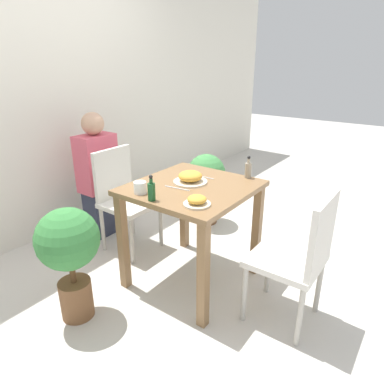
{
  "coord_description": "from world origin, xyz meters",
  "views": [
    {
      "loc": [
        -1.82,
        -1.32,
        1.6
      ],
      "look_at": [
        0.0,
        0.0,
        0.72
      ],
      "focal_mm": 32.0,
      "sensor_mm": 36.0,
      "label": 1
    }
  ],
  "objects_px": {
    "condiment_bottle": "(151,191)",
    "potted_plant_left": "(69,249)",
    "person_figure": "(98,177)",
    "chair_near": "(299,254)",
    "potted_plant_right": "(206,181)",
    "drink_cup": "(140,188)",
    "sauce_bottle": "(248,169)",
    "chair_far": "(123,194)",
    "side_plate": "(197,201)",
    "food_plate": "(190,177)"
  },
  "relations": [
    {
      "from": "condiment_bottle",
      "to": "potted_plant_left",
      "type": "bearing_deg",
      "value": 141.55
    },
    {
      "from": "condiment_bottle",
      "to": "person_figure",
      "type": "xyz_separation_m",
      "value": [
        0.47,
        1.1,
        -0.26
      ]
    },
    {
      "from": "chair_near",
      "to": "potted_plant_right",
      "type": "xyz_separation_m",
      "value": [
        0.88,
        1.27,
        -0.05
      ]
    },
    {
      "from": "drink_cup",
      "to": "condiment_bottle",
      "type": "height_order",
      "value": "condiment_bottle"
    },
    {
      "from": "chair_near",
      "to": "person_figure",
      "type": "relative_size",
      "value": 0.76
    },
    {
      "from": "drink_cup",
      "to": "person_figure",
      "type": "height_order",
      "value": "person_figure"
    },
    {
      "from": "chair_near",
      "to": "sauce_bottle",
      "type": "distance_m",
      "value": 0.75
    },
    {
      "from": "chair_far",
      "to": "potted_plant_left",
      "type": "distance_m",
      "value": 0.94
    },
    {
      "from": "chair_near",
      "to": "drink_cup",
      "type": "relative_size",
      "value": 10.63
    },
    {
      "from": "chair_near",
      "to": "chair_far",
      "type": "distance_m",
      "value": 1.58
    },
    {
      "from": "chair_far",
      "to": "person_figure",
      "type": "xyz_separation_m",
      "value": [
        0.03,
        0.36,
        0.08
      ]
    },
    {
      "from": "side_plate",
      "to": "chair_near",
      "type": "bearing_deg",
      "value": -64.82
    },
    {
      "from": "chair_far",
      "to": "food_plate",
      "type": "distance_m",
      "value": 0.8
    },
    {
      "from": "sauce_bottle",
      "to": "chair_near",
      "type": "bearing_deg",
      "value": -123.65
    },
    {
      "from": "chair_far",
      "to": "side_plate",
      "type": "xyz_separation_m",
      "value": [
        -0.33,
        -1.01,
        0.3
      ]
    },
    {
      "from": "person_figure",
      "to": "condiment_bottle",
      "type": "bearing_deg",
      "value": -112.9
    },
    {
      "from": "sauce_bottle",
      "to": "food_plate",
      "type": "bearing_deg",
      "value": 140.11
    },
    {
      "from": "sauce_bottle",
      "to": "drink_cup",
      "type": "bearing_deg",
      "value": 148.71
    },
    {
      "from": "drink_cup",
      "to": "sauce_bottle",
      "type": "relative_size",
      "value": 0.5
    },
    {
      "from": "condiment_bottle",
      "to": "person_figure",
      "type": "relative_size",
      "value": 0.14
    },
    {
      "from": "chair_near",
      "to": "side_plate",
      "type": "xyz_separation_m",
      "value": [
        -0.27,
        0.57,
        0.3
      ]
    },
    {
      "from": "side_plate",
      "to": "potted_plant_right",
      "type": "bearing_deg",
      "value": 31.22
    },
    {
      "from": "drink_cup",
      "to": "potted_plant_right",
      "type": "height_order",
      "value": "drink_cup"
    },
    {
      "from": "side_plate",
      "to": "drink_cup",
      "type": "distance_m",
      "value": 0.42
    },
    {
      "from": "chair_near",
      "to": "drink_cup",
      "type": "height_order",
      "value": "chair_near"
    },
    {
      "from": "sauce_bottle",
      "to": "person_figure",
      "type": "relative_size",
      "value": 0.14
    },
    {
      "from": "condiment_bottle",
      "to": "potted_plant_left",
      "type": "distance_m",
      "value": 0.62
    },
    {
      "from": "drink_cup",
      "to": "person_figure",
      "type": "xyz_separation_m",
      "value": [
        0.42,
        0.96,
        -0.23
      ]
    },
    {
      "from": "sauce_bottle",
      "to": "person_figure",
      "type": "distance_m",
      "value": 1.44
    },
    {
      "from": "chair_far",
      "to": "potted_plant_right",
      "type": "bearing_deg",
      "value": -20.8
    },
    {
      "from": "sauce_bottle",
      "to": "potted_plant_right",
      "type": "bearing_deg",
      "value": 54.21
    },
    {
      "from": "food_plate",
      "to": "potted_plant_right",
      "type": "xyz_separation_m",
      "value": [
        0.85,
        0.43,
        -0.36
      ]
    },
    {
      "from": "potted_plant_left",
      "to": "condiment_bottle",
      "type": "bearing_deg",
      "value": -38.45
    },
    {
      "from": "potted_plant_left",
      "to": "sauce_bottle",
      "type": "bearing_deg",
      "value": -27.78
    },
    {
      "from": "person_figure",
      "to": "potted_plant_left",
      "type": "bearing_deg",
      "value": -138.58
    },
    {
      "from": "condiment_bottle",
      "to": "person_figure",
      "type": "bearing_deg",
      "value": 67.1
    },
    {
      "from": "chair_far",
      "to": "chair_near",
      "type": "bearing_deg",
      "value": -92.07
    },
    {
      "from": "chair_far",
      "to": "potted_plant_right",
      "type": "relative_size",
      "value": 1.23
    },
    {
      "from": "chair_far",
      "to": "person_figure",
      "type": "height_order",
      "value": "person_figure"
    },
    {
      "from": "food_plate",
      "to": "side_plate",
      "type": "xyz_separation_m",
      "value": [
        -0.3,
        -0.27,
        -0.01
      ]
    },
    {
      "from": "sauce_bottle",
      "to": "condiment_bottle",
      "type": "xyz_separation_m",
      "value": [
        -0.75,
        0.28,
        0.0
      ]
    },
    {
      "from": "condiment_bottle",
      "to": "chair_near",
      "type": "bearing_deg",
      "value": -66.04
    },
    {
      "from": "side_plate",
      "to": "food_plate",
      "type": "bearing_deg",
      "value": 41.96
    },
    {
      "from": "potted_plant_left",
      "to": "potted_plant_right",
      "type": "distance_m",
      "value": 1.67
    },
    {
      "from": "chair_near",
      "to": "condiment_bottle",
      "type": "bearing_deg",
      "value": -66.04
    },
    {
      "from": "chair_far",
      "to": "sauce_bottle",
      "type": "bearing_deg",
      "value": -72.9
    },
    {
      "from": "chair_far",
      "to": "food_plate",
      "type": "xyz_separation_m",
      "value": [
        -0.02,
        -0.74,
        0.31
      ]
    },
    {
      "from": "chair_far",
      "to": "potted_plant_left",
      "type": "relative_size",
      "value": 1.15
    },
    {
      "from": "chair_near",
      "to": "side_plate",
      "type": "bearing_deg",
      "value": -64.82
    },
    {
      "from": "chair_near",
      "to": "condiment_bottle",
      "type": "xyz_separation_m",
      "value": [
        -0.37,
        0.84,
        0.34
      ]
    }
  ]
}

